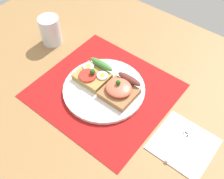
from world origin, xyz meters
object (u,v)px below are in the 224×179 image
(plate, at_px, (104,89))
(napkin, at_px, (184,144))
(sandwich_salmon, at_px, (120,89))
(fork, at_px, (181,140))
(sandwich_egg_tomato, at_px, (94,74))
(drinking_glass, at_px, (50,31))

(plate, distance_m, napkin, 0.27)
(napkin, bearing_deg, plate, 177.96)
(sandwich_salmon, bearing_deg, fork, -5.22)
(sandwich_egg_tomato, bearing_deg, napkin, -3.99)
(plate, relative_size, sandwich_egg_tomato, 2.52)
(fork, bearing_deg, sandwich_salmon, 174.78)
(drinking_glass, bearing_deg, napkin, -7.00)
(napkin, bearing_deg, sandwich_salmon, 174.23)
(napkin, distance_m, drinking_glass, 0.55)
(sandwich_salmon, relative_size, napkin, 0.69)
(sandwich_egg_tomato, xyz_separation_m, drinking_glass, (-0.23, 0.04, 0.02))
(fork, bearing_deg, plate, 178.54)
(plate, relative_size, napkin, 1.62)
(napkin, bearing_deg, sandwich_egg_tomato, 176.01)
(sandwich_salmon, bearing_deg, napkin, -5.77)
(sandwich_salmon, bearing_deg, plate, -165.30)
(plate, bearing_deg, fork, -1.46)
(plate, xyz_separation_m, sandwich_salmon, (0.05, 0.01, 0.02))
(plate, height_order, fork, plate)
(plate, distance_m, drinking_glass, 0.29)
(plate, bearing_deg, drinking_glass, 168.29)
(drinking_glass, bearing_deg, plate, -11.71)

